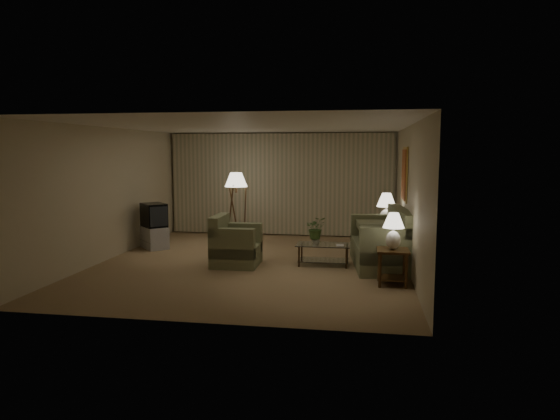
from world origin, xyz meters
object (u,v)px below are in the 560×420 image
Objects in this scene: coffee_table at (323,251)px; crt_tv at (154,215)px; table_lamp_far at (386,207)px; ottoman at (237,235)px; side_table_near at (393,261)px; side_table_far at (385,236)px; tv_cabinet at (155,237)px; vase at (316,240)px; floor_lamp at (236,206)px; armchair at (236,246)px; sofa at (381,244)px; table_lamp_near at (393,228)px.

coffee_table is 4.13m from crt_tv.
crt_tv is (-5.20, -0.26, -0.26)m from table_lamp_far.
crt_tv is 2.03m from ottoman.
side_table_far is at bearing 90.00° from side_table_near.
coffee_table is 4.10m from tv_cabinet.
ottoman is 2.95m from vase.
side_table_far is 0.35× the size of floor_lamp.
side_table_near is 2.67m from table_lamp_far.
armchair reaches higher than ottoman.
crt_tv is at bearing -146.52° from floor_lamp.
side_table_far is 0.79× the size of crt_tv.
floor_lamp is (-3.54, 0.84, 0.50)m from side_table_far.
sofa is 1.36m from side_table_near.
vase is at bearing -80.78° from armchair.
sofa is at bearing -31.58° from floor_lamp.
ottoman is (-3.50, 0.69, -0.83)m from table_lamp_far.
table_lamp_far is 0.69× the size of coffee_table.
floor_lamp reaches higher than vase.
armchair is at bearing -170.78° from coffee_table.
vase is at bearing 180.00° from coffee_table.
side_table_far is 0.98× the size of table_lamp_near.
table_lamp_far reaches higher than table_lamp_near.
side_table_far is 0.57× the size of coffee_table.
floor_lamp is at bearing 135.88° from side_table_near.
table_lamp_near is at bearing -90.00° from side_table_far.
side_table_far is 0.64m from table_lamp_far.
side_table_near reaches higher than coffee_table.
side_table_far is 5.21m from tv_cabinet.
side_table_far is 1.05× the size of ottoman.
sofa is 3.59× the size of table_lamp_near.
table_lamp_far is 2.01m from vase.
side_table_far is 0.73× the size of tv_cabinet.
coffee_table is at bearing 0.00° from vase.
armchair is at bearing -75.77° from floor_lamp.
ottoman is at bearing 13.17° from armchair.
vase is (-1.39, -1.35, -0.53)m from table_lamp_far.
crt_tv is (-5.20, 2.34, -0.19)m from table_lamp_near.
ottoman is (0.04, -0.15, -0.70)m from floor_lamp.
ottoman is (-3.35, 1.94, -0.25)m from sofa.
coffee_table is (1.68, 0.27, -0.11)m from armchair.
coffee_table is (-1.24, -1.35, -0.11)m from side_table_far.
vase is (-1.39, -1.35, 0.11)m from side_table_far.
table_lamp_near is (0.00, -2.60, 0.57)m from side_table_far.
sofa is 4.01m from floor_lamp.
sofa is 3.66× the size of side_table_near.
tv_cabinet is 5.11× the size of vase.
crt_tv reaches higher than tv_cabinet.
tv_cabinet reaches higher than coffee_table.
sofa is at bearing 35.47° from tv_cabinet.
tv_cabinet is at bearing 164.02° from vase.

